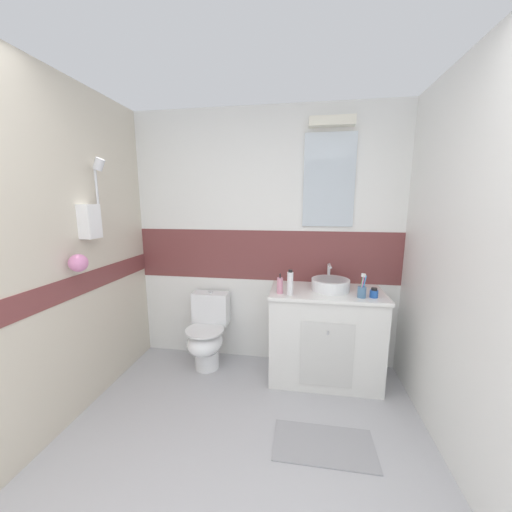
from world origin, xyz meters
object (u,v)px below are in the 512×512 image
sink_basin (330,284)px  toilet (207,333)px  toothbrush_cup (362,291)px  soap_dispenser (280,285)px  shampoo_bottle_tall (290,283)px  hair_gel_jar (374,293)px

sink_basin → toilet: 1.29m
toothbrush_cup → soap_dispenser: bearing=179.3°
shampoo_bottle_tall → hair_gel_jar: 0.69m
toilet → hair_gel_jar: hair_gel_jar is taller
toothbrush_cup → hair_gel_jar: bearing=10.7°
toilet → soap_dispenser: bearing=-13.1°
soap_dispenser → shampoo_bottle_tall: (0.09, -0.03, 0.03)m
toilet → sink_basin: bearing=-0.0°
sink_basin → toilet: (-1.16, 0.00, -0.56)m
sink_basin → toothbrush_cup: bearing=-36.7°
toothbrush_cup → shampoo_bottle_tall: size_ratio=0.96×
shampoo_bottle_tall → hair_gel_jar: shampoo_bottle_tall is taller
toothbrush_cup → soap_dispenser: toothbrush_cup is taller
soap_dispenser → shampoo_bottle_tall: 0.10m
sink_basin → soap_dispenser: size_ratio=2.14×
sink_basin → soap_dispenser: bearing=-159.0°
hair_gel_jar → shampoo_bottle_tall: bearing=-176.9°
toothbrush_cup → shampoo_bottle_tall: (-0.59, -0.02, 0.05)m
toilet → hair_gel_jar: 1.60m
soap_dispenser → hair_gel_jar: size_ratio=2.21×
sink_basin → toothbrush_cup: same height
soap_dispenser → toothbrush_cup: bearing=-0.7°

